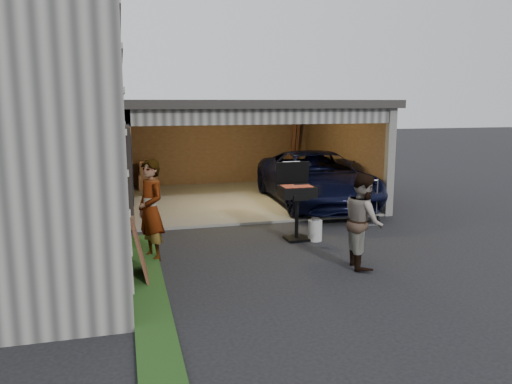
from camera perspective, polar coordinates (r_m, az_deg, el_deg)
ground at (r=8.47m, az=3.41°, el=-9.47°), size 80.00×80.00×0.00m
groundcover_strip at (r=7.15m, az=-11.76°, el=-13.27°), size 0.50×8.00×0.06m
garage at (r=14.76m, az=-2.05°, el=6.44°), size 6.80×6.30×2.90m
minivan at (r=13.92m, az=6.86°, el=1.37°), size 2.62×5.27×1.43m
woman at (r=9.21m, az=-11.93°, el=-2.06°), size 0.68×0.80×1.85m
man at (r=8.85m, az=12.15°, el=-3.23°), size 0.75×0.90×1.65m
bbq_grill at (r=10.37m, az=4.64°, el=-0.28°), size 0.73×0.64×1.62m
propane_tank at (r=10.48m, az=6.77°, el=-4.39°), size 0.38×0.38×0.43m
plywood_panel at (r=8.31m, az=-13.07°, el=-6.73°), size 0.24×0.85×0.93m
hand_truck at (r=12.13m, az=13.01°, el=-2.62°), size 0.45×0.36×1.06m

